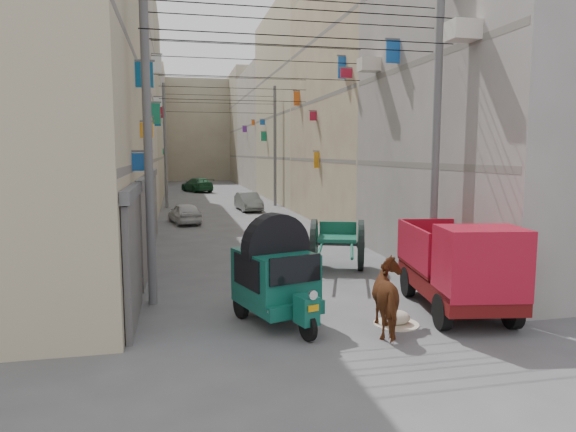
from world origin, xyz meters
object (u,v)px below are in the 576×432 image
object	(u,v)px
distant_car_grey	(248,202)
distant_car_green	(197,185)
tonga_cart	(337,243)
second_cart	(271,237)
auto_rickshaw	(276,274)
feed_sack	(396,317)
horse	(392,297)
distant_car_white	(185,213)
mini_truck	(463,272)

from	to	relation	value
distant_car_grey	distant_car_green	xyz separation A→B (m)	(-2.45, 16.62, 0.08)
tonga_cart	second_cart	distance (m)	3.15
auto_rickshaw	feed_sack	xyz separation A→B (m)	(2.42, -0.70, -0.89)
second_cart	horse	distance (m)	8.35
horse	distant_car_grey	distance (m)	22.32
auto_rickshaw	tonga_cart	distance (m)	5.28
second_cart	distant_car_white	size ratio (longest dim) A/B	0.48
distant_car_white	distant_car_grey	distance (m)	6.51
auto_rickshaw	second_cart	size ratio (longest dim) A/B	1.72
feed_sack	distant_car_green	distance (m)	38.63
mini_truck	distant_car_green	xyz separation A→B (m)	(-4.11, 38.37, -0.36)
auto_rickshaw	horse	xyz separation A→B (m)	(2.14, -1.10, -0.33)
tonga_cart	feed_sack	world-z (taller)	tonga_cart
mini_truck	second_cart	bearing A→B (deg)	119.49
horse	distant_car_white	distance (m)	17.57
distant_car_grey	distant_car_green	world-z (taller)	distant_car_green
second_cart	distant_car_grey	xyz separation A→B (m)	(1.16, 14.01, -0.06)
feed_sack	horse	xyz separation A→B (m)	(-0.29, -0.40, 0.56)
distant_car_white	distant_car_green	distance (m)	21.83
mini_truck	distant_car_white	xyz separation A→B (m)	(-5.64, 16.59, -0.47)
mini_truck	feed_sack	size ratio (longest dim) A/B	6.69
second_cart	feed_sack	world-z (taller)	second_cart
horse	distant_car_grey	bearing A→B (deg)	-80.14
distant_car_grey	mini_truck	bearing A→B (deg)	-90.23
horse	distant_car_green	world-z (taller)	horse
mini_truck	second_cart	distance (m)	8.23
mini_truck	horse	size ratio (longest dim) A/B	2.35
distant_car_grey	tonga_cart	bearing A→B (deg)	-93.20
second_cart	distant_car_white	world-z (taller)	second_cart
auto_rickshaw	distant_car_green	xyz separation A→B (m)	(-0.08, 37.84, -0.40)
auto_rickshaw	second_cart	bearing A→B (deg)	63.46
auto_rickshaw	distant_car_green	size ratio (longest dim) A/B	0.59
mini_truck	feed_sack	distance (m)	1.84
horse	distant_car_green	bearing A→B (deg)	-76.27
tonga_cart	horse	xyz separation A→B (m)	(-0.65, -5.58, -0.10)
auto_rickshaw	distant_car_grey	xyz separation A→B (m)	(2.38, 21.22, -0.48)
horse	tonga_cart	bearing A→B (deg)	-86.16
feed_sack	distant_car_grey	bearing A→B (deg)	90.11
horse	distant_car_grey	world-z (taller)	horse
tonga_cart	mini_truck	world-z (taller)	mini_truck
mini_truck	distant_car_white	size ratio (longest dim) A/B	1.26
tonga_cart	distant_car_green	distance (m)	33.49
mini_truck	distant_car_green	world-z (taller)	mini_truck
horse	distant_car_green	distance (m)	39.00
distant_car_green	horse	bearing A→B (deg)	73.76
feed_sack	distant_car_green	xyz separation A→B (m)	(-2.50, 38.54, 0.50)
horse	distant_car_white	bearing A→B (deg)	-67.23
distant_car_grey	distant_car_green	bearing A→B (deg)	93.80
mini_truck	feed_sack	xyz separation A→B (m)	(-1.62, -0.18, -0.86)
feed_sack	distant_car_grey	world-z (taller)	distant_car_grey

